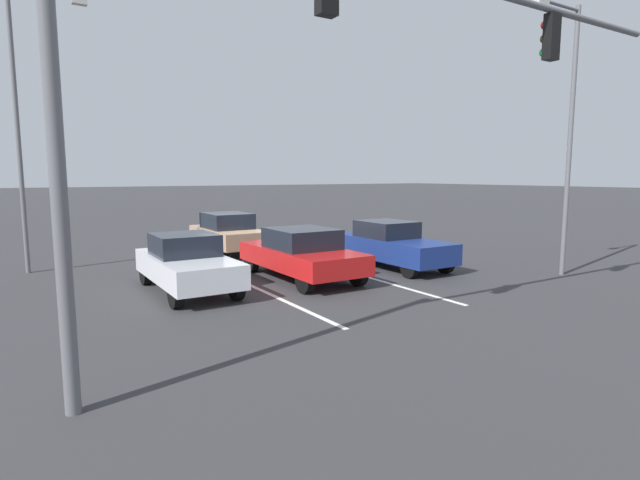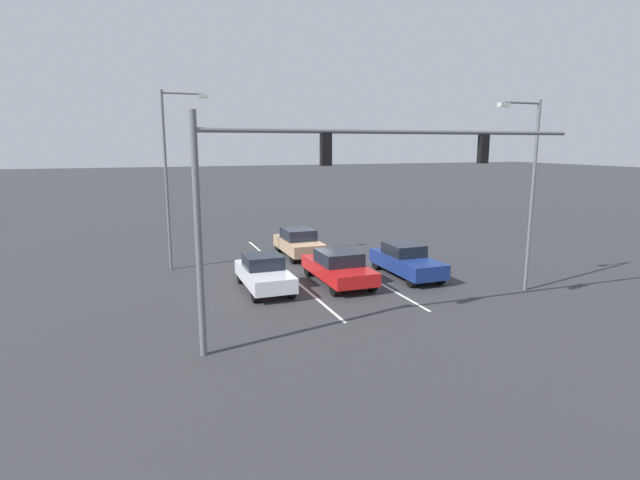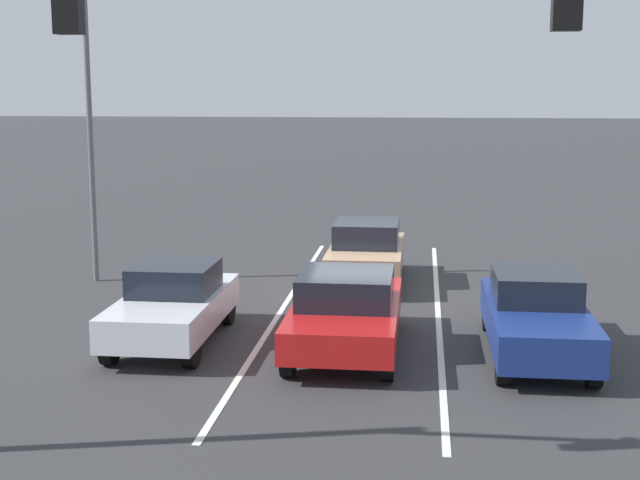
{
  "view_description": "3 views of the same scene",
  "coord_description": "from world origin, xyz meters",
  "views": [
    {
      "loc": [
        7.2,
        17.41,
        3.04
      ],
      "look_at": [
        -0.39,
        5.2,
        1.16
      ],
      "focal_mm": 28.0,
      "sensor_mm": 36.0,
      "label": 1
    },
    {
      "loc": [
        8.24,
        24.75,
        6.11
      ],
      "look_at": [
        1.17,
        5.56,
        2.18
      ],
      "focal_mm": 28.0,
      "sensor_mm": 36.0,
      "label": 2
    },
    {
      "loc": [
        -1.31,
        20.89,
        4.88
      ],
      "look_at": [
        0.51,
        5.13,
        2.13
      ],
      "focal_mm": 50.0,
      "sensor_mm": 36.0,
      "label": 3
    }
  ],
  "objects": [
    {
      "name": "car_white_rightlane_front",
      "position": [
        3.39,
        4.71,
        0.75
      ],
      "size": [
        1.74,
        4.12,
        1.51
      ],
      "color": "silver",
      "rests_on": "ground_plane"
    },
    {
      "name": "car_navy_leftlane_front",
      "position": [
        -3.43,
        4.76,
        0.75
      ],
      "size": [
        1.72,
        4.47,
        1.51
      ],
      "color": "navy",
      "rests_on": "ground_plane"
    },
    {
      "name": "lane_stripe_center_divider",
      "position": [
        1.71,
        1.8,
        0.01
      ],
      "size": [
        0.12,
        15.6,
        0.01
      ],
      "primitive_type": "cube",
      "color": "silver",
      "rests_on": "ground_plane"
    },
    {
      "name": "street_lamp_right_shoulder",
      "position": [
        6.63,
        -0.41,
        4.97
      ],
      "size": [
        2.21,
        0.24,
        8.63
      ],
      "color": "slate",
      "rests_on": "ground_plane"
    },
    {
      "name": "lane_stripe_left_divider",
      "position": [
        -1.71,
        1.8,
        0.01
      ],
      "size": [
        0.12,
        15.6,
        0.01
      ],
      "primitive_type": "cube",
      "color": "silver",
      "rests_on": "ground_plane"
    },
    {
      "name": "street_lamp_left_shoulder",
      "position": [
        -6.8,
        8.56,
        4.55
      ],
      "size": [
        2.03,
        0.24,
        7.86
      ],
      "color": "slate",
      "rests_on": "ground_plane"
    },
    {
      "name": "car_red_midlane_front",
      "position": [
        0.05,
        4.86,
        0.77
      ],
      "size": [
        1.94,
        4.57,
        1.49
      ],
      "color": "red",
      "rests_on": "ground_plane"
    },
    {
      "name": "traffic_signal_gantry",
      "position": [
        2.69,
        10.58,
        5.19
      ],
      "size": [
        13.09,
        0.37,
        7.04
      ],
      "color": "slate",
      "rests_on": "ground_plane"
    },
    {
      "name": "car_tan_midlane_second",
      "position": [
        0.04,
        -0.96,
        0.8
      ],
      "size": [
        1.79,
        4.12,
        1.56
      ],
      "color": "tan",
      "rests_on": "ground_plane"
    },
    {
      "name": "ground_plane",
      "position": [
        0.0,
        0.0,
        0.0
      ],
      "size": [
        240.0,
        240.0,
        0.0
      ],
      "primitive_type": "plane",
      "color": "#333335"
    }
  ]
}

